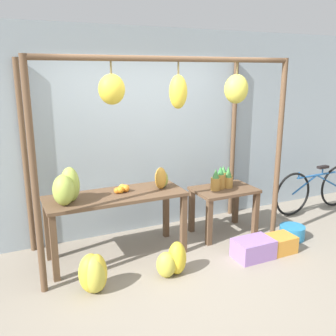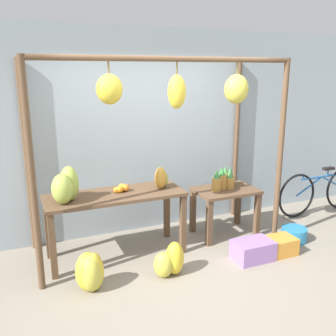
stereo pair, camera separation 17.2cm
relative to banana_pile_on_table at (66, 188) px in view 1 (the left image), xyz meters
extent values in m
plane|color=gray|center=(1.16, -0.83, -0.98)|extent=(20.00, 20.00, 0.00)
cube|color=#99A8B2|center=(1.16, 0.75, 0.42)|extent=(8.00, 0.08, 2.80)
cylinder|color=brown|center=(-0.35, -0.37, 0.21)|extent=(0.07, 0.07, 2.39)
cylinder|color=brown|center=(2.67, -0.37, 0.21)|extent=(0.07, 0.07, 2.39)
cylinder|color=brown|center=(-0.35, 0.66, 0.21)|extent=(0.07, 0.07, 2.39)
cylinder|color=brown|center=(2.67, 0.66, 0.21)|extent=(0.07, 0.07, 2.39)
cylinder|color=brown|center=(1.16, -0.37, 1.38)|extent=(3.02, 0.06, 0.06)
cylinder|color=brown|center=(0.46, -0.37, 1.29)|extent=(0.02, 0.02, 0.12)
ellipsoid|color=gold|center=(0.46, -0.37, 1.08)|extent=(0.27, 0.24, 0.30)
cylinder|color=brown|center=(1.21, -0.37, 1.28)|extent=(0.02, 0.02, 0.13)
ellipsoid|color=gold|center=(1.21, -0.37, 1.04)|extent=(0.20, 0.18, 0.37)
cylinder|color=brown|center=(1.96, -0.37, 1.28)|extent=(0.02, 0.02, 0.13)
ellipsoid|color=gold|center=(1.96, -0.37, 1.05)|extent=(0.29, 0.26, 0.34)
cube|color=brown|center=(0.58, 0.04, -0.20)|extent=(1.67, 0.63, 0.04)
cube|color=brown|center=(-0.20, -0.22, -0.60)|extent=(0.07, 0.07, 0.77)
cube|color=brown|center=(1.37, -0.22, -0.60)|extent=(0.07, 0.07, 0.77)
cube|color=brown|center=(-0.20, 0.31, -0.60)|extent=(0.07, 0.07, 0.77)
cube|color=brown|center=(1.37, 0.31, -0.60)|extent=(0.07, 0.07, 0.77)
cube|color=brown|center=(2.15, 0.07, -0.34)|extent=(0.85, 0.58, 0.04)
cube|color=brown|center=(1.77, -0.17, -0.67)|extent=(0.07, 0.07, 0.62)
cube|color=brown|center=(2.52, -0.17, -0.67)|extent=(0.07, 0.07, 0.62)
cube|color=brown|center=(1.77, 0.31, -0.67)|extent=(0.07, 0.07, 0.62)
cube|color=brown|center=(2.52, 0.31, -0.67)|extent=(0.07, 0.07, 0.62)
ellipsoid|color=#9EB247|center=(0.05, 0.01, 0.03)|extent=(0.28, 0.27, 0.40)
ellipsoid|color=gold|center=(-0.01, 0.10, -0.02)|extent=(0.29, 0.30, 0.30)
ellipsoid|color=#9EB247|center=(-0.04, -0.08, 0.00)|extent=(0.25, 0.28, 0.34)
sphere|color=orange|center=(0.70, 0.12, -0.13)|extent=(0.09, 0.09, 0.09)
sphere|color=orange|center=(0.67, 0.08, -0.14)|extent=(0.08, 0.08, 0.08)
sphere|color=orange|center=(0.73, 0.08, -0.13)|extent=(0.09, 0.09, 0.09)
sphere|color=orange|center=(0.65, 0.06, -0.13)|extent=(0.09, 0.09, 0.09)
sphere|color=orange|center=(0.61, 0.07, -0.14)|extent=(0.07, 0.07, 0.07)
cylinder|color=#B27F38|center=(2.00, 0.06, -0.23)|extent=(0.13, 0.13, 0.17)
cone|color=#428442|center=(2.00, 0.06, -0.08)|extent=(0.09, 0.09, 0.13)
cylinder|color=#B27F38|center=(2.22, 0.09, -0.24)|extent=(0.13, 0.13, 0.15)
cone|color=#428442|center=(2.22, 0.09, -0.11)|extent=(0.09, 0.09, 0.13)
cylinder|color=#B27F38|center=(2.10, 0.10, -0.22)|extent=(0.14, 0.14, 0.20)
cone|color=#337538|center=(2.10, 0.10, -0.06)|extent=(0.10, 0.10, 0.11)
cylinder|color=#A3702D|center=(2.21, 0.20, -0.22)|extent=(0.12, 0.12, 0.19)
cone|color=#428442|center=(2.21, 0.20, -0.08)|extent=(0.09, 0.09, 0.10)
cylinder|color=olive|center=(2.28, 0.18, -0.24)|extent=(0.12, 0.12, 0.15)
cone|color=#337538|center=(2.28, 0.18, -0.10)|extent=(0.09, 0.09, 0.13)
ellipsoid|color=gold|center=(0.16, -0.62, -0.77)|extent=(0.30, 0.30, 0.42)
ellipsoid|color=gold|center=(0.10, -0.59, -0.77)|extent=(0.37, 0.37, 0.42)
ellipsoid|color=#9EB247|center=(0.09, -0.58, -0.77)|extent=(0.33, 0.32, 0.42)
ellipsoid|color=gold|center=(0.10, -0.60, -0.78)|extent=(0.33, 0.33, 0.39)
ellipsoid|color=gold|center=(0.12, -0.62, -0.77)|extent=(0.31, 0.33, 0.42)
ellipsoid|color=yellow|center=(1.07, -0.65, -0.79)|extent=(0.29, 0.30, 0.39)
ellipsoid|color=gold|center=(0.92, -0.67, -0.83)|extent=(0.29, 0.29, 0.30)
cube|color=#9970B7|center=(2.08, -0.71, -0.86)|extent=(0.48, 0.32, 0.24)
cylinder|color=teal|center=(2.90, -0.50, -0.89)|extent=(0.34, 0.34, 0.18)
torus|color=black|center=(4.49, 0.20, -0.63)|extent=(0.71, 0.06, 0.71)
torus|color=black|center=(3.50, 0.17, -0.63)|extent=(0.71, 0.06, 0.71)
cylinder|color=#235B9E|center=(4.00, 0.18, -0.38)|extent=(0.84, 0.06, 0.03)
cylinder|color=#235B9E|center=(4.24, 0.19, -0.50)|extent=(0.51, 0.04, 0.28)
cylinder|color=#235B9E|center=(3.75, 0.17, -0.50)|extent=(0.51, 0.04, 0.28)
cylinder|color=#235B9E|center=(4.12, 0.18, -0.33)|extent=(0.02, 0.02, 0.10)
cube|color=black|center=(4.12, 0.18, -0.26)|extent=(0.20, 0.09, 0.04)
cylinder|color=#235B9E|center=(3.60, 0.17, -0.33)|extent=(0.02, 0.02, 0.10)
ellipsoid|color=gold|center=(1.16, 0.01, -0.04)|extent=(0.20, 0.19, 0.28)
ellipsoid|color=#93A33D|center=(1.21, 0.06, -0.06)|extent=(0.18, 0.20, 0.22)
cube|color=orange|center=(2.45, -0.72, -0.87)|extent=(0.43, 0.29, 0.22)
camera|label=1|loc=(-0.64, -4.07, 1.26)|focal=40.00mm
camera|label=2|loc=(-0.49, -4.14, 1.26)|focal=40.00mm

